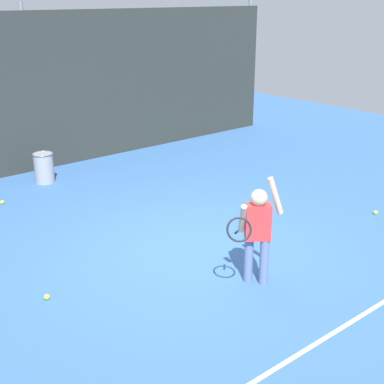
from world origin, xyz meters
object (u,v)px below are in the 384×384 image
(tennis_ball_3, at_px, (376,213))
(tennis_ball_1, at_px, (2,202))
(tennis_ball_2, at_px, (47,297))
(tennis_player, at_px, (257,228))
(ball_hopper, at_px, (44,167))

(tennis_ball_3, bearing_deg, tennis_ball_1, 135.74)
(tennis_ball_2, xyz_separation_m, tennis_ball_3, (5.21, -0.99, 0.00))
(tennis_player, bearing_deg, ball_hopper, 131.39)
(tennis_player, height_order, ball_hopper, tennis_player)
(tennis_player, distance_m, tennis_ball_1, 4.82)
(tennis_ball_1, height_order, tennis_ball_3, same)
(tennis_ball_2, bearing_deg, tennis_ball_1, 76.45)
(ball_hopper, bearing_deg, tennis_ball_3, -55.61)
(ball_hopper, distance_m, tennis_ball_1, 1.24)
(tennis_player, height_order, tennis_ball_1, tennis_player)
(tennis_ball_2, distance_m, tennis_ball_3, 5.30)
(ball_hopper, xyz_separation_m, tennis_ball_3, (3.35, -4.89, -0.26))
(tennis_player, xyz_separation_m, tennis_ball_1, (-1.33, 4.58, -0.69))
(ball_hopper, height_order, tennis_ball_2, ball_hopper)
(tennis_ball_1, height_order, tennis_ball_2, same)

